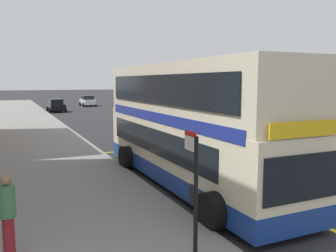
{
  "coord_description": "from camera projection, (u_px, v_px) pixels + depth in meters",
  "views": [
    {
      "loc": [
        -8.48,
        -5.92,
        3.77
      ],
      "look_at": [
        -2.77,
        6.52,
        2.05
      ],
      "focal_mm": 37.8,
      "sensor_mm": 36.0,
      "label": 1
    }
  ],
  "objects": [
    {
      "name": "ground_plane",
      "position": [
        93.0,
        117.0,
        38.18
      ],
      "size": [
        260.0,
        260.0,
        0.0
      ],
      "primitive_type": "plane",
      "color": "#28282B"
    },
    {
      "name": "pavement_near",
      "position": [
        23.0,
        119.0,
        35.28
      ],
      "size": [
        6.0,
        76.0,
        0.14
      ],
      "primitive_type": "cube",
      "color": "gray",
      "rests_on": "ground"
    },
    {
      "name": "double_decker_bus",
      "position": [
        188.0,
        128.0,
        12.94
      ],
      "size": [
        3.27,
        11.1,
        4.4
      ],
      "color": "beige",
      "rests_on": "ground"
    },
    {
      "name": "bus_bay_markings",
      "position": [
        189.0,
        184.0,
        13.03
      ],
      "size": [
        3.01,
        14.19,
        0.01
      ],
      "color": "gold",
      "rests_on": "ground"
    },
    {
      "name": "bus_stop_sign",
      "position": [
        194.0,
        184.0,
        7.26
      ],
      "size": [
        0.09,
        0.51,
        2.61
      ],
      "color": "black",
      "rests_on": "pavement_near"
    },
    {
      "name": "parked_car_black_far",
      "position": [
        56.0,
        105.0,
        44.41
      ],
      "size": [
        2.09,
        4.2,
        1.62
      ],
      "rotation": [
        0.0,
        0.0,
        -0.02
      ],
      "color": "black",
      "rests_on": "ground"
    },
    {
      "name": "parked_car_white_behind",
      "position": [
        127.0,
        106.0,
        43.12
      ],
      "size": [
        2.09,
        4.2,
        1.62
      ],
      "rotation": [
        0.0,
        0.0,
        0.01
      ],
      "color": "silver",
      "rests_on": "ground"
    },
    {
      "name": "parked_car_silver_across",
      "position": [
        165.0,
        113.0,
        33.21
      ],
      "size": [
        2.09,
        4.2,
        1.62
      ],
      "rotation": [
        0.0,
        0.0,
        -0.01
      ],
      "color": "#B2B5BA",
      "rests_on": "ground"
    },
    {
      "name": "parked_car_white_distant",
      "position": [
        88.0,
        101.0,
        54.88
      ],
      "size": [
        2.09,
        4.2,
        1.62
      ],
      "rotation": [
        0.0,
        0.0,
        3.19
      ],
      "color": "silver",
      "rests_on": "ground"
    },
    {
      "name": "pedestrian_waiting_near_sign",
      "position": [
        7.0,
        212.0,
        7.3
      ],
      "size": [
        0.34,
        0.34,
        1.74
      ],
      "color": "maroon",
      "rests_on": "pavement_near"
    }
  ]
}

